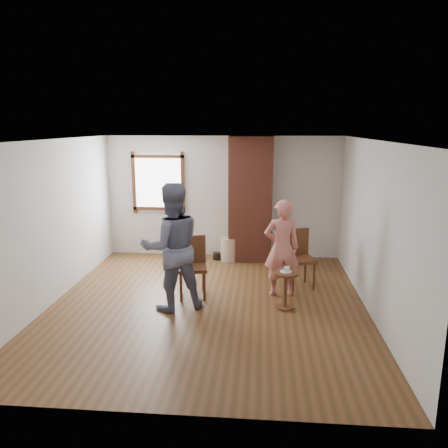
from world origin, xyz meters
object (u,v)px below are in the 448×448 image
Objects in this scene: stoneware_crock at (230,249)px; person_pink at (282,248)px; dining_chair_left at (192,263)px; man at (172,247)px; side_table at (286,284)px; dining_chair_right at (298,255)px.

person_pink is at bearing -61.95° from stoneware_crock.
dining_chair_left is at bearing -103.69° from stoneware_crock.
man reaches higher than person_pink.
dining_chair_left is at bearing -135.27° from man.
dining_chair_left is 0.62× the size of person_pink.
side_table is 0.37× the size of person_pink.
person_pink reaches higher than dining_chair_right.
dining_chair_right is 0.61m from person_pink.
man is at bearing -105.31° from stoneware_crock.
person_pink is at bearing 94.77° from side_table.
dining_chair_right is at bearing -131.84° from person_pink.
side_table is at bearing -25.78° from dining_chair_left.
dining_chair_left is 1.60m from side_table.
dining_chair_left is 0.74m from man.
stoneware_crock is 2.66m from side_table.
dining_chair_left is 1.52m from person_pink.
person_pink is (1.00, -1.88, 0.57)m from stoneware_crock.
man reaches higher than dining_chair_left.
dining_chair_left reaches higher than side_table.
dining_chair_right reaches higher than side_table.
dining_chair_right is 0.52× the size of man.
side_table is at bearing 87.04° from person_pink.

